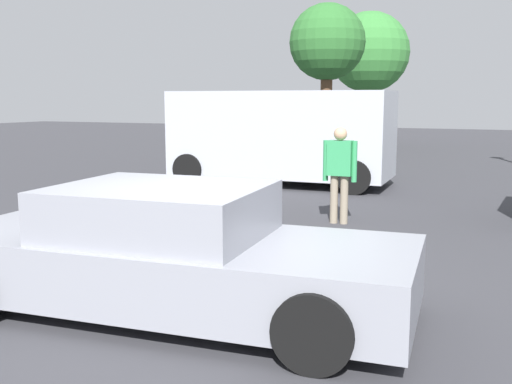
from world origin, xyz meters
The scene contains 6 objects.
ground_plane centered at (0.00, 0.00, 0.00)m, with size 80.00×80.00×0.00m, color #38383D.
sedan_foreground centered at (-0.23, 0.01, 0.58)m, with size 4.78×2.22×1.24m.
van_white centered at (-2.58, 8.75, 1.22)m, with size 5.36×2.38×2.26m.
pedestrian centered at (0.09, 4.75, 0.95)m, with size 0.57×0.27×1.61m.
tree_back_left centered at (-3.52, 21.41, 4.08)m, with size 3.47×3.47×5.85m.
tree_back_center centered at (-3.58, 15.52, 3.97)m, with size 2.63×2.63×5.36m.
Camera 1 is at (2.83, -4.73, 2.05)m, focal length 41.70 mm.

